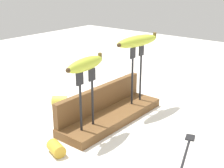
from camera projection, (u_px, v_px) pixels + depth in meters
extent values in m
plane|color=silver|center=(112.00, 120.00, 1.02)|extent=(3.00, 3.00, 0.00)
cube|color=brown|center=(112.00, 116.00, 1.02)|extent=(0.41, 0.12, 0.03)
cube|color=brown|center=(100.00, 98.00, 1.03)|extent=(0.40, 0.02, 0.08)
cylinder|color=black|center=(81.00, 108.00, 0.88)|extent=(0.01, 0.01, 0.14)
cube|color=black|center=(80.00, 79.00, 0.85)|extent=(0.03, 0.00, 0.04)
cylinder|color=black|center=(93.00, 103.00, 0.91)|extent=(0.01, 0.01, 0.14)
cube|color=black|center=(92.00, 75.00, 0.88)|extent=(0.03, 0.00, 0.04)
cylinder|color=black|center=(132.00, 82.00, 1.06)|extent=(0.01, 0.01, 0.17)
cube|color=black|center=(133.00, 53.00, 1.02)|extent=(0.03, 0.00, 0.04)
cylinder|color=black|center=(140.00, 78.00, 1.09)|extent=(0.01, 0.01, 0.17)
cube|color=black|center=(141.00, 50.00, 1.06)|extent=(0.03, 0.00, 0.04)
ellipsoid|color=#B2C138|center=(86.00, 64.00, 0.85)|extent=(0.15, 0.05, 0.04)
cylinder|color=brown|center=(100.00, 56.00, 0.91)|extent=(0.01, 0.01, 0.02)
sphere|color=#3F2D19|center=(68.00, 70.00, 0.80)|extent=(0.01, 0.01, 0.01)
ellipsoid|color=#B2C138|center=(137.00, 41.00, 1.03)|extent=(0.20, 0.07, 0.04)
cylinder|color=brown|center=(155.00, 35.00, 1.09)|extent=(0.01, 0.01, 0.02)
sphere|color=#3F2D19|center=(118.00, 45.00, 0.97)|extent=(0.01, 0.01, 0.01)
cylinder|color=black|center=(185.00, 154.00, 0.82)|extent=(0.15, 0.06, 0.01)
cube|color=black|center=(190.00, 137.00, 0.91)|extent=(0.04, 0.04, 0.01)
cylinder|color=gold|center=(56.00, 148.00, 0.82)|extent=(0.05, 0.06, 0.03)
cylinder|color=beige|center=(52.00, 144.00, 0.85)|extent=(0.03, 0.01, 0.03)
cylinder|color=#DBD147|center=(60.00, 101.00, 1.13)|extent=(0.06, 0.07, 0.04)
cylinder|color=beige|center=(67.00, 101.00, 1.13)|extent=(0.03, 0.02, 0.03)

